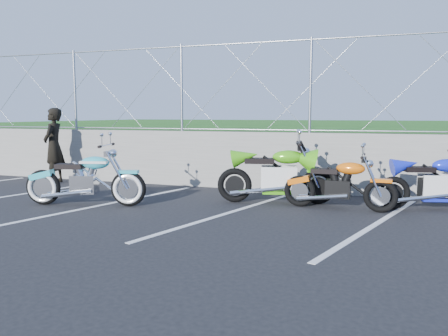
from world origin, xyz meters
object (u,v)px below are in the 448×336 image
(naked_orange, at_px, (341,186))
(sportbike_blue, at_px, (436,185))
(sportbike_green, at_px, (278,177))
(person_standing, at_px, (54,146))
(cruiser_turquoise, at_px, (87,181))

(naked_orange, distance_m, sportbike_blue, 1.68)
(naked_orange, height_order, sportbike_blue, sportbike_blue)
(sportbike_green, xyz_separation_m, sportbike_blue, (2.78, 0.32, -0.05))
(sportbike_green, height_order, sportbike_blue, sportbike_green)
(naked_orange, relative_size, person_standing, 1.07)
(sportbike_blue, bearing_deg, naked_orange, -177.67)
(sportbike_green, xyz_separation_m, person_standing, (-5.72, 0.63, 0.42))
(naked_orange, bearing_deg, sportbike_blue, 19.55)
(sportbike_green, distance_m, person_standing, 5.77)
(cruiser_turquoise, height_order, sportbike_blue, cruiser_turquoise)
(cruiser_turquoise, relative_size, sportbike_blue, 1.14)
(sportbike_green, distance_m, sportbike_blue, 2.80)
(naked_orange, relative_size, sportbike_blue, 1.00)
(cruiser_turquoise, distance_m, person_standing, 3.17)
(naked_orange, distance_m, person_standing, 6.96)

